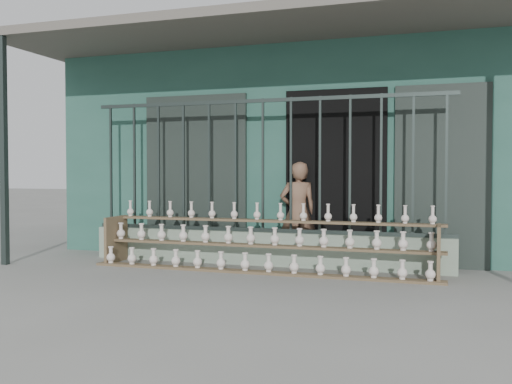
% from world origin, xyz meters
% --- Properties ---
extents(ground, '(60.00, 60.00, 0.00)m').
position_xyz_m(ground, '(0.00, 0.00, 0.00)').
color(ground, slate).
extents(workshop_building, '(7.40, 6.60, 3.21)m').
position_xyz_m(workshop_building, '(0.00, 4.23, 1.62)').
color(workshop_building, '#275346').
rests_on(workshop_building, ground).
extents(parapet_wall, '(5.00, 0.20, 0.45)m').
position_xyz_m(parapet_wall, '(0.00, 1.30, 0.23)').
color(parapet_wall, gray).
rests_on(parapet_wall, ground).
extents(security_fence, '(5.00, 0.04, 1.80)m').
position_xyz_m(security_fence, '(-0.00, 1.30, 1.35)').
color(security_fence, '#283330').
rests_on(security_fence, parapet_wall).
extents(shelf_rack, '(4.50, 0.68, 0.85)m').
position_xyz_m(shelf_rack, '(0.12, 0.88, 0.36)').
color(shelf_rack, brown).
rests_on(shelf_rack, ground).
extents(elderly_woman, '(0.60, 0.52, 1.40)m').
position_xyz_m(elderly_woman, '(0.40, 1.67, 0.70)').
color(elderly_woman, brown).
rests_on(elderly_woman, ground).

